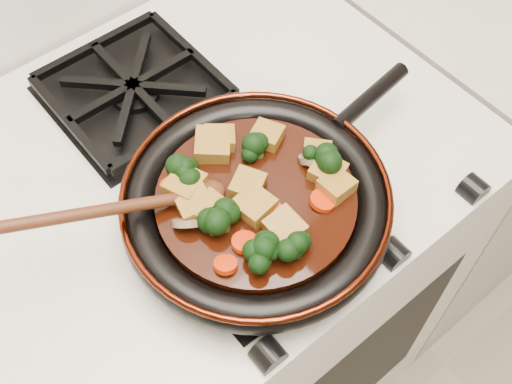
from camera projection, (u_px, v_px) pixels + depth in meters
stove at (212, 294)px, 1.25m from camera, size 0.76×0.60×0.90m
burner_grate_front at (258, 219)px, 0.80m from camera, size 0.23×0.23×0.03m
burner_grate_back at (134, 90)px, 0.92m from camera, size 0.23×0.23×0.03m
skillet at (257, 203)px, 0.78m from camera, size 0.46×0.33×0.05m
braising_sauce at (256, 202)px, 0.78m from camera, size 0.24×0.24×0.02m
tofu_cube_0 at (267, 136)px, 0.81m from camera, size 0.05×0.05×0.02m
tofu_cube_1 at (285, 228)px, 0.74m from camera, size 0.04×0.04×0.02m
tofu_cube_2 at (247, 186)px, 0.77m from camera, size 0.05×0.05×0.02m
tofu_cube_3 at (185, 186)px, 0.77m from camera, size 0.06×0.05×0.03m
tofu_cube_4 at (213, 146)px, 0.80m from camera, size 0.06×0.06×0.03m
tofu_cube_5 at (255, 206)px, 0.75m from camera, size 0.05×0.05×0.03m
tofu_cube_6 at (336, 186)px, 0.77m from camera, size 0.04×0.04×0.03m
tofu_cube_7 at (211, 212)px, 0.75m from camera, size 0.05×0.05×0.03m
tofu_cube_8 at (194, 204)px, 0.75m from camera, size 0.05×0.05×0.03m
tofu_cube_9 at (327, 172)px, 0.78m from camera, size 0.05×0.05×0.03m
tofu_cube_10 at (317, 154)px, 0.79m from camera, size 0.05×0.05×0.02m
tofu_cube_11 at (219, 139)px, 0.81m from camera, size 0.05×0.05×0.03m
broccoli_floret_0 at (225, 224)px, 0.74m from camera, size 0.08×0.08×0.07m
broccoli_floret_1 at (259, 152)px, 0.79m from camera, size 0.08×0.08×0.06m
broccoli_floret_2 at (267, 257)px, 0.71m from camera, size 0.07×0.07×0.07m
broccoli_floret_3 at (318, 161)px, 0.78m from camera, size 0.09×0.08×0.08m
broccoli_floret_4 at (191, 173)px, 0.77m from camera, size 0.07×0.07×0.06m
broccoli_floret_5 at (293, 244)px, 0.72m from camera, size 0.08×0.08×0.06m
carrot_coin_0 at (272, 214)px, 0.75m from camera, size 0.03×0.03×0.02m
carrot_coin_1 at (225, 265)px, 0.71m from camera, size 0.03×0.03×0.02m
carrot_coin_2 at (323, 201)px, 0.76m from camera, size 0.03×0.03×0.02m
carrot_coin_3 at (172, 185)px, 0.77m from camera, size 0.03×0.03×0.02m
carrot_coin_4 at (186, 173)px, 0.78m from camera, size 0.03×0.03×0.01m
carrot_coin_5 at (245, 242)px, 0.73m from camera, size 0.03×0.03×0.01m
mushroom_slice_0 at (315, 160)px, 0.79m from camera, size 0.04×0.04×0.03m
mushroom_slice_1 at (312, 157)px, 0.79m from camera, size 0.04×0.04×0.03m
mushroom_slice_2 at (188, 222)px, 0.74m from camera, size 0.05×0.05×0.03m
wooden_spoon at (142, 204)px, 0.73m from camera, size 0.16×0.08×0.25m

